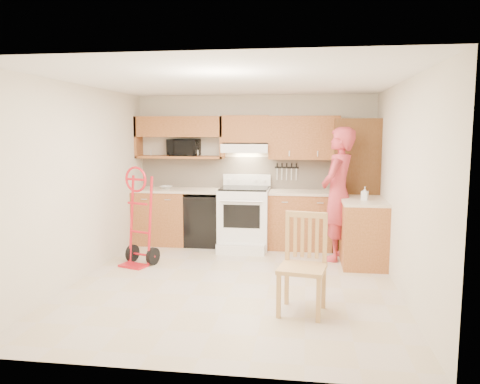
% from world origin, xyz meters
% --- Properties ---
extents(floor, '(4.00, 4.50, 0.02)m').
position_xyz_m(floor, '(0.00, 0.00, -0.01)').
color(floor, '#C1B3A2').
rests_on(floor, ground).
extents(ceiling, '(4.00, 4.50, 0.02)m').
position_xyz_m(ceiling, '(0.00, 0.00, 2.51)').
color(ceiling, white).
rests_on(ceiling, ground).
extents(wall_back, '(4.00, 0.02, 2.50)m').
position_xyz_m(wall_back, '(0.00, 2.26, 1.25)').
color(wall_back, beige).
rests_on(wall_back, ground).
extents(wall_front, '(4.00, 0.02, 2.50)m').
position_xyz_m(wall_front, '(0.00, -2.26, 1.25)').
color(wall_front, beige).
rests_on(wall_front, ground).
extents(wall_left, '(0.02, 4.50, 2.50)m').
position_xyz_m(wall_left, '(-2.01, 0.00, 1.25)').
color(wall_left, beige).
rests_on(wall_left, ground).
extents(wall_right, '(0.02, 4.50, 2.50)m').
position_xyz_m(wall_right, '(2.01, 0.00, 1.25)').
color(wall_right, beige).
rests_on(wall_right, ground).
extents(backsplash, '(3.92, 0.03, 0.55)m').
position_xyz_m(backsplash, '(0.00, 2.23, 1.20)').
color(backsplash, beige).
rests_on(backsplash, wall_back).
extents(lower_cab_left, '(0.90, 0.60, 0.90)m').
position_xyz_m(lower_cab_left, '(-1.55, 1.95, 0.45)').
color(lower_cab_left, '#AF663E').
rests_on(lower_cab_left, ground).
extents(dishwasher, '(0.60, 0.60, 0.85)m').
position_xyz_m(dishwasher, '(-0.80, 1.95, 0.42)').
color(dishwasher, black).
rests_on(dishwasher, ground).
extents(lower_cab_right, '(1.14, 0.60, 0.90)m').
position_xyz_m(lower_cab_right, '(0.83, 1.95, 0.45)').
color(lower_cab_right, '#AF663E').
rests_on(lower_cab_right, ground).
extents(countertop_left, '(1.50, 0.63, 0.04)m').
position_xyz_m(countertop_left, '(-1.25, 1.95, 0.92)').
color(countertop_left, beige).
rests_on(countertop_left, lower_cab_left).
extents(countertop_right, '(1.14, 0.63, 0.04)m').
position_xyz_m(countertop_right, '(0.83, 1.95, 0.92)').
color(countertop_right, beige).
rests_on(countertop_right, lower_cab_right).
extents(cab_return_right, '(0.60, 1.00, 0.90)m').
position_xyz_m(cab_return_right, '(1.70, 1.15, 0.45)').
color(cab_return_right, '#AF663E').
rests_on(cab_return_right, ground).
extents(countertop_return, '(0.63, 1.00, 0.04)m').
position_xyz_m(countertop_return, '(1.70, 1.15, 0.92)').
color(countertop_return, beige).
rests_on(countertop_return, cab_return_right).
extents(pantry_tall, '(0.70, 0.60, 2.10)m').
position_xyz_m(pantry_tall, '(1.65, 1.95, 1.05)').
color(pantry_tall, '#4C290E').
rests_on(pantry_tall, ground).
extents(upper_cab_left, '(1.50, 0.33, 0.34)m').
position_xyz_m(upper_cab_left, '(-1.25, 2.08, 1.98)').
color(upper_cab_left, '#AF663E').
rests_on(upper_cab_left, wall_back).
extents(upper_shelf_mw, '(1.50, 0.33, 0.04)m').
position_xyz_m(upper_shelf_mw, '(-1.25, 2.08, 1.47)').
color(upper_shelf_mw, '#AF663E').
rests_on(upper_shelf_mw, wall_back).
extents(upper_cab_center, '(0.76, 0.33, 0.44)m').
position_xyz_m(upper_cab_center, '(-0.12, 2.08, 1.94)').
color(upper_cab_center, '#AF663E').
rests_on(upper_cab_center, wall_back).
extents(upper_cab_right, '(1.14, 0.33, 0.70)m').
position_xyz_m(upper_cab_right, '(0.83, 2.08, 1.80)').
color(upper_cab_right, '#AF663E').
rests_on(upper_cab_right, wall_back).
extents(range_hood, '(0.76, 0.46, 0.14)m').
position_xyz_m(range_hood, '(-0.12, 2.02, 1.63)').
color(range_hood, white).
rests_on(range_hood, wall_back).
extents(knife_strip, '(0.40, 0.05, 0.29)m').
position_xyz_m(knife_strip, '(0.55, 2.21, 1.24)').
color(knife_strip, black).
rests_on(knife_strip, backsplash).
extents(microwave, '(0.53, 0.37, 0.28)m').
position_xyz_m(microwave, '(-1.19, 2.08, 1.63)').
color(microwave, black).
rests_on(microwave, upper_shelf_mw).
extents(range, '(0.80, 1.06, 1.18)m').
position_xyz_m(range, '(-0.12, 1.79, 0.59)').
color(range, white).
rests_on(range, ground).
extents(person, '(0.72, 0.85, 1.97)m').
position_xyz_m(person, '(1.34, 1.33, 0.99)').
color(person, '#B83641').
rests_on(person, ground).
extents(hand_truck, '(0.63, 0.60, 1.28)m').
position_xyz_m(hand_truck, '(-1.50, 0.61, 0.64)').
color(hand_truck, red).
rests_on(hand_truck, ground).
extents(dining_chair, '(0.55, 0.58, 1.05)m').
position_xyz_m(dining_chair, '(0.85, -0.86, 0.53)').
color(dining_chair, tan).
rests_on(dining_chair, ground).
extents(soap_bottle, '(0.11, 0.11, 0.19)m').
position_xyz_m(soap_bottle, '(1.70, 1.08, 1.04)').
color(soap_bottle, white).
rests_on(soap_bottle, countertop_return).
extents(bowl, '(0.25, 0.25, 0.05)m').
position_xyz_m(bowl, '(-1.47, 1.95, 0.96)').
color(bowl, white).
rests_on(bowl, countertop_left).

